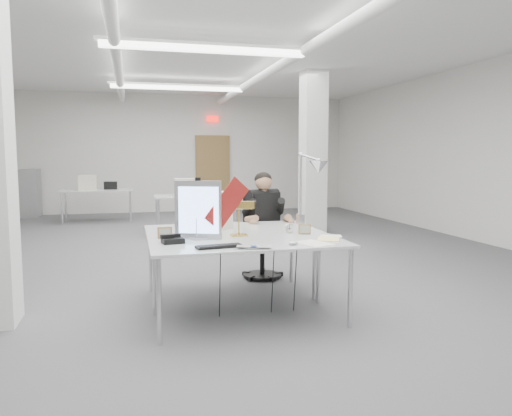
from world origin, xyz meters
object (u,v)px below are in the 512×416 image
at_px(office_chair, 262,237).
at_px(bankers_lamp, 239,217).
at_px(monitor, 198,210).
at_px(desk_phone, 173,240).
at_px(architect_lamp, 308,182).
at_px(beige_monitor, 207,210).
at_px(desk_main, 249,243).
at_px(seated_person, 263,208).
at_px(laptop, 254,248).

bearing_deg(office_chair, bankers_lamp, -133.72).
height_order(monitor, desk_phone, monitor).
bearing_deg(office_chair, desk_phone, -148.79).
xyz_separation_m(bankers_lamp, architect_lamp, (0.86, 0.38, 0.32)).
distance_m(office_chair, beige_monitor, 1.11).
bearing_deg(desk_main, bankers_lamp, 92.93).
height_order(desk_main, seated_person, seated_person).
relative_size(laptop, desk_phone, 1.57).
bearing_deg(desk_phone, bankers_lamp, 12.73).
distance_m(office_chair, desk_phone, 1.95).
height_order(office_chair, beige_monitor, beige_monitor).
distance_m(seated_person, architect_lamp, 0.93).
relative_size(seated_person, bankers_lamp, 2.38).
relative_size(office_chair, desk_phone, 5.63).
xyz_separation_m(monitor, beige_monitor, (0.18, 0.68, -0.08)).
bearing_deg(monitor, laptop, -37.18).
bearing_deg(laptop, bankers_lamp, 103.80).
bearing_deg(office_chair, beige_monitor, -160.45).
height_order(desk_phone, architect_lamp, architect_lamp).
distance_m(desk_main, monitor, 0.58).
xyz_separation_m(seated_person, bankers_lamp, (-0.57, -1.19, 0.04)).
xyz_separation_m(desk_main, bankers_lamp, (-0.02, 0.35, 0.20)).
relative_size(monitor, bankers_lamp, 1.50).
relative_size(monitor, architect_lamp, 0.55).
height_order(office_chair, laptop, office_chair).
height_order(office_chair, seated_person, seated_person).
xyz_separation_m(bankers_lamp, beige_monitor, (-0.23, 0.61, 0.02)).
distance_m(bankers_lamp, beige_monitor, 0.65).
bearing_deg(desk_phone, monitor, 27.00).
bearing_deg(monitor, beige_monitor, 97.40).
height_order(office_chair, bankers_lamp, bankers_lamp).
distance_m(desk_main, laptop, 0.38).
relative_size(desk_main, office_chair, 1.70).
xyz_separation_m(office_chair, monitor, (-0.98, -1.31, 0.50)).
height_order(seated_person, beige_monitor, seated_person).
xyz_separation_m(seated_person, monitor, (-0.98, -1.26, 0.13)).
bearing_deg(bankers_lamp, laptop, -72.07).
bearing_deg(bankers_lamp, beige_monitor, 130.75).
relative_size(laptop, beige_monitor, 0.70).
bearing_deg(architect_lamp, office_chair, 98.91).
xyz_separation_m(beige_monitor, architect_lamp, (1.09, -0.22, 0.30)).
distance_m(monitor, architect_lamp, 1.37).
relative_size(bankers_lamp, desk_phone, 1.96).
bearing_deg(laptop, beige_monitor, 114.57).
bearing_deg(desk_phone, office_chair, 42.76).
relative_size(monitor, laptop, 1.87).
distance_m(office_chair, architect_lamp, 1.17).
xyz_separation_m(desk_main, beige_monitor, (-0.25, 0.95, 0.21)).
relative_size(office_chair, seated_person, 1.21).
distance_m(monitor, bankers_lamp, 0.43).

